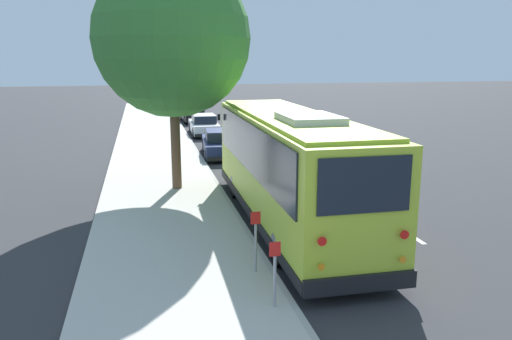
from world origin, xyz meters
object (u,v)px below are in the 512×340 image
parked_sedan_white (204,125)px  street_tree (171,27)px  parked_sedan_navy (220,144)px  parked_sedan_black (193,114)px  shuttle_bus (288,162)px  sign_post_near (275,273)px  parked_sedan_blue (183,106)px  sign_post_far (256,241)px

parked_sedan_white → street_tree: size_ratio=0.50×
parked_sedan_navy → parked_sedan_black: parked_sedan_black is taller
shuttle_bus → sign_post_near: bearing=161.6°
shuttle_bus → parked_sedan_navy: shuttle_bus is taller
parked_sedan_blue → street_tree: bearing=174.5°
parked_sedan_blue → sign_post_near: 37.16m
street_tree → sign_post_near: street_tree is taller
parked_sedan_blue → sign_post_far: (-35.50, 1.34, 0.27)m
street_tree → sign_post_near: (-9.66, -1.18, -5.05)m
shuttle_bus → parked_sedan_blue: (31.96, 0.45, -1.25)m
parked_sedan_navy → street_tree: size_ratio=0.50×
parked_sedan_black → street_tree: (-20.61, 2.75, 5.25)m
street_tree → sign_post_far: (-8.02, -1.18, -5.00)m
parked_sedan_navy → parked_sedan_white: size_ratio=1.01×
street_tree → sign_post_near: 10.96m
parked_sedan_black → parked_sedan_blue: size_ratio=1.01×
shuttle_bus → sign_post_near: 5.58m
parked_sedan_navy → sign_post_near: bearing=179.2°
parked_sedan_navy → street_tree: bearing=162.0°
sign_post_near → parked_sedan_navy: bearing=-5.2°
parked_sedan_navy → parked_sedan_white: 7.41m
street_tree → parked_sedan_black: bearing=-7.6°
parked_sedan_white → sign_post_far: bearing=176.9°
parked_sedan_black → street_tree: bearing=170.4°
sign_post_near → parked_sedan_black: bearing=-3.0°
parked_sedan_black → sign_post_far: 28.67m
sign_post_near → sign_post_far: size_ratio=0.94×
sign_post_near → street_tree: bearing=6.9°
parked_sedan_navy → sign_post_far: size_ratio=3.18×
parked_sedan_white → street_tree: street_tree is taller
street_tree → parked_sedan_white: bearing=-11.2°
parked_sedan_black → sign_post_near: bearing=175.1°
parked_sedan_black → sign_post_near: sign_post_near is taller
parked_sedan_navy → sign_post_far: (-14.39, 1.45, 0.26)m
parked_sedan_navy → parked_sedan_black: 14.24m
sign_post_far → parked_sedan_navy: bearing=-5.7°
parked_sedan_blue → sign_post_far: 35.53m
parked_sedan_navy → sign_post_near: sign_post_near is taller
sign_post_near → parked_sedan_white: bearing=-3.8°
parked_sedan_navy → shuttle_bus: bearing=-173.9°
shuttle_bus → sign_post_far: (-3.54, 1.79, -0.98)m
shuttle_bus → street_tree: 6.71m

